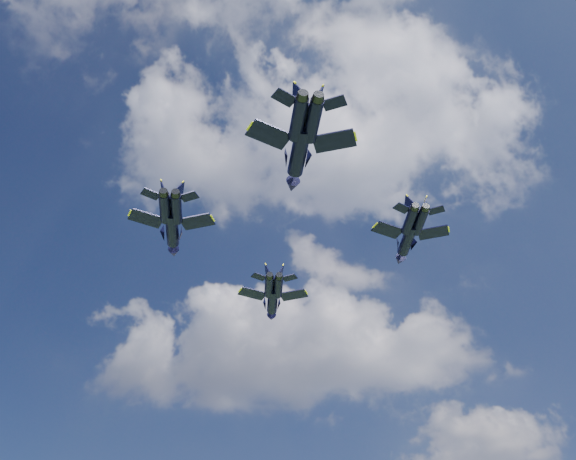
# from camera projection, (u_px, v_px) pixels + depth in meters

# --- Properties ---
(jet_lead) EXTENTS (10.93, 14.54, 3.42)m
(jet_lead) POSITION_uv_depth(u_px,v_px,m) (272.00, 302.00, 102.81)
(jet_lead) COLOR black
(jet_left) EXTENTS (11.86, 15.95, 3.75)m
(jet_left) POSITION_uv_depth(u_px,v_px,m) (172.00, 231.00, 91.63)
(jet_left) COLOR black
(jet_right) EXTENTS (10.94, 14.67, 3.45)m
(jet_right) POSITION_uv_depth(u_px,v_px,m) (407.00, 241.00, 92.02)
(jet_right) COLOR black
(jet_slot) EXTENTS (13.03, 17.68, 4.16)m
(jet_slot) POSITION_uv_depth(u_px,v_px,m) (298.00, 154.00, 78.65)
(jet_slot) COLOR black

